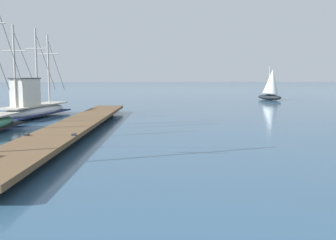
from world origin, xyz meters
The scene contains 3 objects.
floating_dock centered at (-5.38, 17.75, 0.36)m, with size 3.71×20.09×0.53m.
fishing_boat_2 centered at (-8.84, 24.19, 0.68)m, with size 3.34×7.57×5.37m.
distant_sailboat centered at (12.00, 39.87, 1.57)m, with size 2.45×3.44×3.64m.
Camera 1 is at (-3.08, 0.75, 2.42)m, focal length 40.43 mm.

